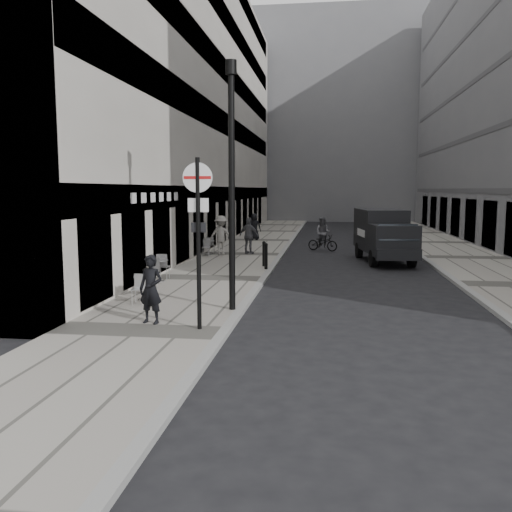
{
  "coord_description": "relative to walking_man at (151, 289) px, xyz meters",
  "views": [
    {
      "loc": [
        2.38,
        -9.18,
        3.39
      ],
      "look_at": [
        0.23,
        6.81,
        1.4
      ],
      "focal_mm": 38.0,
      "sensor_mm": 36.0,
      "label": 1
    }
  ],
  "objects": [
    {
      "name": "pedestrian_c",
      "position": [
        -0.48,
        22.09,
        0.02
      ],
      "size": [
        0.86,
        0.57,
        1.73
      ],
      "primitive_type": "imported",
      "rotation": [
        0.0,
        0.0,
        3.12
      ],
      "color": "black",
      "rests_on": "sidewalk"
    },
    {
      "name": "panel_van",
      "position": [
        6.84,
        13.27,
        0.41
      ],
      "size": [
        2.6,
        5.4,
        2.45
      ],
      "rotation": [
        0.0,
        0.0,
        0.13
      ],
      "color": "black",
      "rests_on": "ground"
    },
    {
      "name": "sign_post",
      "position": [
        1.3,
        -0.38,
        1.71
      ],
      "size": [
        0.69,
        0.11,
        3.99
      ],
      "rotation": [
        0.0,
        0.0,
        0.06
      ],
      "color": "black",
      "rests_on": "sidewalk"
    },
    {
      "name": "pedestrian_b",
      "position": [
        -1.03,
        13.9,
        0.14
      ],
      "size": [
        1.28,
        0.74,
        1.97
      ],
      "primitive_type": "imported",
      "rotation": [
        0.0,
        0.0,
        3.15
      ],
      "color": "gray",
      "rests_on": "sidewalk"
    },
    {
      "name": "building_left",
      "position": [
        -4.1,
        21.12,
        8.03
      ],
      "size": [
        4.0,
        45.0,
        18.0
      ],
      "primitive_type": "cube",
      "color": "beige",
      "rests_on": "ground"
    },
    {
      "name": "sidewalk",
      "position": [
        -0.1,
        14.62,
        -0.91
      ],
      "size": [
        4.0,
        60.0,
        0.12
      ],
      "primitive_type": "cube",
      "color": "#9B978C",
      "rests_on": "ground"
    },
    {
      "name": "cafe_table_mid",
      "position": [
        -1.7,
        14.0,
        -0.43
      ],
      "size": [
        0.65,
        1.46,
        0.83
      ],
      "color": "#B6B6B9",
      "rests_on": "sidewalk"
    },
    {
      "name": "bollard_near",
      "position": [
        1.75,
        9.4,
        -0.34
      ],
      "size": [
        0.13,
        0.13,
        1.01
      ],
      "primitive_type": "cylinder",
      "color": "black",
      "rests_on": "sidewalk"
    },
    {
      "name": "cafe_table_far",
      "position": [
        -1.7,
        5.84,
        -0.38
      ],
      "size": [
        0.72,
        1.63,
        0.93
      ],
      "color": "#ACACAE",
      "rests_on": "sidewalk"
    },
    {
      "name": "far_sidewalk",
      "position": [
        10.9,
        14.62,
        -0.91
      ],
      "size": [
        4.0,
        60.0,
        0.12
      ],
      "primitive_type": "cube",
      "color": "#9B978C",
      "rests_on": "ground"
    },
    {
      "name": "ground",
      "position": [
        1.9,
        -3.38,
        -0.97
      ],
      "size": [
        120.0,
        120.0,
        0.0
      ],
      "primitive_type": "plane",
      "color": "black",
      "rests_on": "ground"
    },
    {
      "name": "lamppost",
      "position": [
        1.7,
        1.79,
        2.83
      ],
      "size": [
        0.3,
        0.3,
        6.61
      ],
      "color": "black",
      "rests_on": "sidewalk"
    },
    {
      "name": "walking_man",
      "position": [
        0.0,
        0.0,
        0.0
      ],
      "size": [
        0.69,
        0.54,
        1.69
      ],
      "primitive_type": "imported",
      "rotation": [
        0.0,
        0.0,
        -0.23
      ],
      "color": "black",
      "rests_on": "sidewalk"
    },
    {
      "name": "building_far",
      "position": [
        3.4,
        52.62,
        10.03
      ],
      "size": [
        24.0,
        16.0,
        22.0
      ],
      "primitive_type": "cube",
      "color": "slate",
      "rests_on": "ground"
    },
    {
      "name": "bollard_far",
      "position": [
        1.56,
        10.24,
        -0.35
      ],
      "size": [
        0.13,
        0.13,
        1.0
      ],
      "primitive_type": "cylinder",
      "color": "black",
      "rests_on": "sidewalk"
    },
    {
      "name": "cyclist",
      "position": [
        3.97,
        17.52,
        -0.23
      ],
      "size": [
        1.84,
        1.27,
        1.88
      ],
      "rotation": [
        0.0,
        0.0,
        -0.42
      ],
      "color": "black",
      "rests_on": "ground"
    },
    {
      "name": "cafe_table_near",
      "position": [
        -1.1,
        2.7,
        -0.42
      ],
      "size": [
        0.65,
        1.47,
        0.84
      ],
      "color": "silver",
      "rests_on": "sidewalk"
    },
    {
      "name": "pedestrian_a",
      "position": [
        0.28,
        14.58,
        0.08
      ],
      "size": [
        1.18,
        0.82,
        1.86
      ],
      "primitive_type": "imported",
      "rotation": [
        0.0,
        0.0,
        2.77
      ],
      "color": "#525357",
      "rests_on": "sidewalk"
    }
  ]
}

